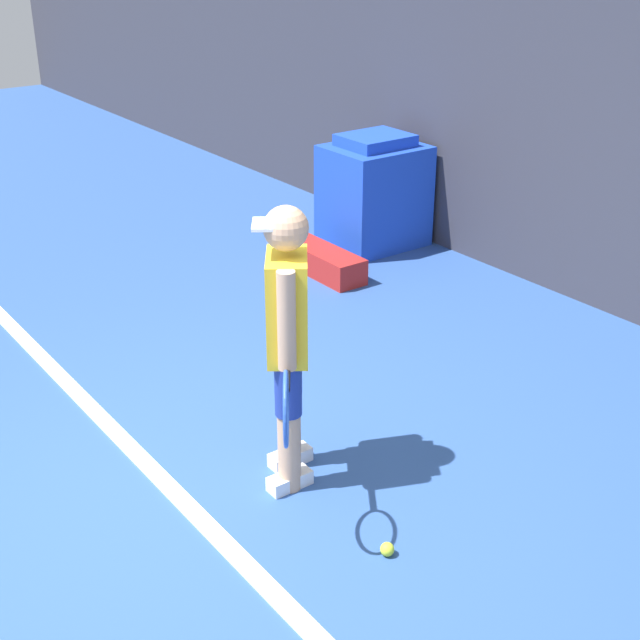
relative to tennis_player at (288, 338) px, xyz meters
name	(u,v)px	position (x,y,z in m)	size (l,w,h in m)	color
ground_plane	(170,514)	(-0.10, -0.67, -0.83)	(24.00, 24.00, 0.00)	#2D5193
court_baseline	(187,506)	(-0.10, -0.57, -0.82)	(21.60, 0.10, 0.01)	white
tennis_player	(288,338)	(0.00, 0.00, 0.00)	(0.83, 0.63, 1.51)	tan
tennis_ball	(387,549)	(0.80, 0.01, -0.80)	(0.07, 0.07, 0.07)	#D1E533
covered_chair	(374,193)	(-2.56, 2.68, -0.36)	(0.69, 0.82, 1.00)	blue
equipment_bag	(323,261)	(-2.24, 1.88, -0.72)	(0.84, 0.28, 0.21)	#B2231E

